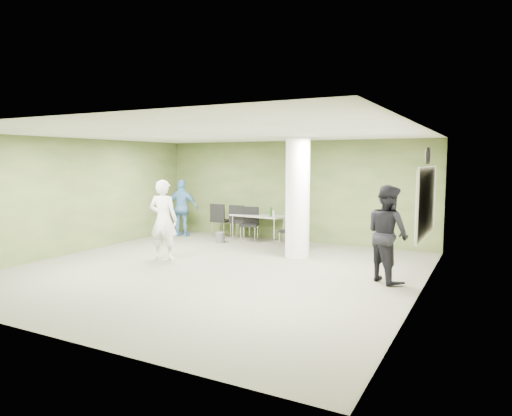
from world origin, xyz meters
The scene contains 17 objects.
floor centered at (0.00, 0.00, 0.00)m, with size 8.00×8.00×0.00m, color #555745.
ceiling centered at (0.00, 0.00, 2.80)m, with size 8.00×8.00×0.00m, color white.
wall_back centered at (0.00, 4.00, 1.40)m, with size 8.00×0.02×2.80m, color #3A4C24.
wall_left centered at (-4.00, 0.00, 1.40)m, with size 0.02×8.00×2.80m, color #3A4C24.
wall_right_cream centered at (4.00, 0.00, 1.40)m, with size 0.02×8.00×2.80m, color beige.
column centered at (1.00, 2.00, 1.40)m, with size 0.56×0.56×2.80m, color silver.
whiteboard centered at (3.92, 1.20, 1.50)m, with size 0.05×2.30×1.30m.
wall_clock centered at (3.92, 1.20, 2.35)m, with size 0.06×0.32×0.32m.
folding_table centered at (-0.82, 3.54, 0.68)m, with size 1.59×0.81×0.98m.
wastebasket centered at (-1.60, 2.74, 0.14)m, with size 0.25×0.25×0.29m, color #4C4C4C.
chair_back_left centered at (-2.07, 3.48, 0.59)m, with size 0.51×0.51×1.00m.
chair_back_right centered at (-1.46, 3.53, 0.58)m, with size 0.52×0.52×0.99m.
chair_table_left centered at (-0.99, 3.36, 0.56)m, with size 0.59×0.59×0.96m.
chair_table_right centered at (0.40, 3.03, 0.51)m, with size 0.53×0.53×0.88m.
woman_white centered at (-1.62, 0.36, 0.91)m, with size 0.67×0.44×1.83m, color silver.
man_black centered at (3.32, 0.75, 0.91)m, with size 0.88×0.69×1.82m, color black.
man_blue centered at (-3.17, 3.14, 0.85)m, with size 1.00×0.41×1.70m, color teal.
Camera 1 is at (5.04, -7.79, 2.27)m, focal length 32.00 mm.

